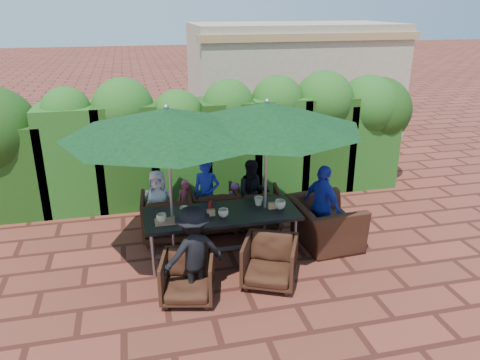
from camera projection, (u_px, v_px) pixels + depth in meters
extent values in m
plane|color=brown|center=(229.00, 250.00, 7.57)|extent=(80.00, 80.00, 0.00)
cube|color=black|center=(222.00, 214.00, 7.13)|extent=(2.35, 0.90, 0.05)
cube|color=gray|center=(222.00, 249.00, 7.34)|extent=(2.15, 0.05, 0.05)
cylinder|color=gray|center=(153.00, 255.00, 6.71)|extent=(0.05, 0.05, 0.70)
cylinder|color=gray|center=(151.00, 233.00, 7.35)|extent=(0.05, 0.05, 0.70)
cylinder|color=gray|center=(295.00, 239.00, 7.18)|extent=(0.05, 0.05, 0.70)
cylinder|color=gray|center=(281.00, 220.00, 7.81)|extent=(0.05, 0.05, 0.70)
cylinder|color=gray|center=(175.00, 262.00, 7.20)|extent=(0.44, 0.44, 0.03)
cylinder|color=gray|center=(171.00, 190.00, 6.78)|extent=(0.04, 0.04, 2.40)
cone|color=black|center=(167.00, 122.00, 6.41)|extent=(2.94, 2.94, 0.38)
sphere|color=gray|center=(166.00, 107.00, 6.34)|extent=(0.08, 0.08, 0.08)
cylinder|color=gray|center=(264.00, 249.00, 7.57)|extent=(0.44, 0.44, 0.03)
cylinder|color=gray|center=(266.00, 181.00, 7.14)|extent=(0.04, 0.04, 2.40)
cone|color=black|center=(267.00, 115.00, 6.78)|extent=(2.85, 2.85, 0.38)
sphere|color=gray|center=(267.00, 101.00, 6.71)|extent=(0.08, 0.08, 0.08)
imported|color=black|center=(167.00, 214.00, 7.84)|extent=(0.88, 0.83, 0.86)
imported|color=black|center=(214.00, 207.00, 8.16)|extent=(0.81, 0.76, 0.82)
imported|color=black|center=(258.00, 205.00, 8.31)|extent=(0.84, 0.80, 0.76)
imported|color=black|center=(188.00, 276.00, 6.21)|extent=(0.81, 0.78, 0.71)
imported|color=black|center=(270.00, 260.00, 6.55)|extent=(0.94, 0.92, 0.75)
imported|color=black|center=(325.00, 216.00, 7.61)|extent=(0.81, 1.18, 0.99)
imported|color=silver|center=(159.00, 204.00, 7.84)|extent=(0.64, 0.45, 1.17)
imported|color=#2130B3|center=(206.00, 195.00, 8.09)|extent=(0.55, 0.49, 1.27)
imported|color=black|center=(253.00, 193.00, 8.22)|extent=(0.61, 0.41, 1.21)
imported|color=black|center=(194.00, 252.00, 6.18)|extent=(0.91, 0.59, 1.31)
imported|color=#2130B3|center=(322.00, 206.00, 7.55)|extent=(0.65, 0.88, 1.36)
imported|color=#CF4965|center=(186.00, 205.00, 8.17)|extent=(0.37, 0.33, 0.89)
imported|color=#A554B6|center=(235.00, 205.00, 8.27)|extent=(0.36, 0.33, 0.81)
imported|color=green|center=(261.00, 127.00, 11.43)|extent=(1.70, 0.67, 1.80)
imported|color=#CF4965|center=(282.00, 125.00, 11.63)|extent=(0.95, 0.69, 1.78)
imported|color=gray|center=(314.00, 126.00, 11.89)|extent=(1.15, 0.80, 1.63)
imported|color=beige|center=(161.00, 218.00, 6.82)|extent=(0.15, 0.15, 0.12)
imported|color=beige|center=(184.00, 211.00, 7.03)|extent=(0.14, 0.14, 0.13)
imported|color=beige|center=(223.00, 213.00, 6.97)|extent=(0.16, 0.16, 0.12)
imported|color=beige|center=(259.00, 201.00, 7.37)|extent=(0.15, 0.15, 0.14)
imported|color=beige|center=(280.00, 204.00, 7.24)|extent=(0.17, 0.17, 0.14)
cylinder|color=#B20C0A|center=(210.00, 208.00, 7.09)|extent=(0.04, 0.04, 0.17)
cylinder|color=#4C230C|center=(211.00, 206.00, 7.13)|extent=(0.04, 0.04, 0.17)
cube|color=#A67450|center=(167.00, 221.00, 6.82)|extent=(0.35, 0.25, 0.02)
cube|color=tan|center=(211.00, 213.00, 7.01)|extent=(0.12, 0.06, 0.10)
cube|color=tan|center=(272.00, 206.00, 7.25)|extent=(0.12, 0.06, 0.10)
cube|color=#15380F|center=(17.00, 170.00, 8.60)|extent=(1.15, 0.95, 1.73)
sphere|color=#15380F|center=(9.00, 130.00, 8.33)|extent=(0.93, 0.93, 0.93)
cube|color=#15380F|center=(73.00, 159.00, 8.77)|extent=(1.15, 0.95, 2.01)
sphere|color=#15380F|center=(66.00, 111.00, 8.45)|extent=(0.90, 0.90, 0.90)
cube|color=#15380F|center=(127.00, 155.00, 8.98)|extent=(1.15, 0.95, 2.01)
sphere|color=#15380F|center=(123.00, 108.00, 8.66)|extent=(1.14, 1.14, 1.14)
cube|color=#15380F|center=(179.00, 156.00, 9.23)|extent=(1.15, 0.95, 1.82)
sphere|color=#15380F|center=(178.00, 116.00, 8.95)|extent=(1.01, 1.01, 1.01)
cube|color=#15380F|center=(229.00, 149.00, 9.42)|extent=(1.15, 0.95, 1.98)
sphere|color=#15380F|center=(228.00, 105.00, 9.11)|extent=(1.01, 1.01, 1.01)
cube|color=#15380F|center=(276.00, 145.00, 9.63)|extent=(1.15, 0.95, 2.00)
sphere|color=#15380F|center=(277.00, 102.00, 9.31)|extent=(1.05, 1.05, 1.05)
cube|color=#15380F|center=(321.00, 142.00, 9.85)|extent=(1.15, 0.95, 1.98)
sphere|color=#15380F|center=(324.00, 101.00, 9.54)|extent=(1.21, 1.21, 1.21)
cube|color=#15380F|center=(364.00, 143.00, 10.10)|extent=(1.15, 0.95, 1.82)
sphere|color=#15380F|center=(368.00, 106.00, 9.81)|extent=(1.28, 1.28, 1.28)
sphere|color=#15380F|center=(378.00, 110.00, 10.01)|extent=(1.40, 1.40, 1.40)
cube|color=#BEB08D|center=(293.00, 79.00, 14.13)|extent=(6.00, 3.00, 3.20)
cube|color=tan|center=(313.00, 37.00, 12.35)|extent=(6.20, 0.25, 0.20)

